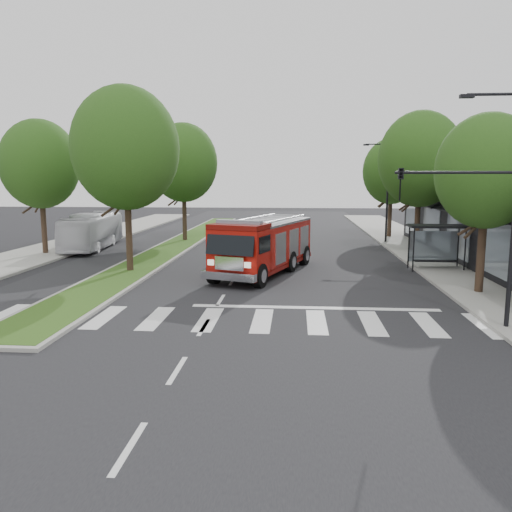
{
  "coord_description": "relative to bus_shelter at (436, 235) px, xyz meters",
  "views": [
    {
      "loc": [
        3.17,
        -20.8,
        5.19
      ],
      "look_at": [
        1.46,
        1.01,
        1.8
      ],
      "focal_mm": 35.0,
      "sensor_mm": 36.0,
      "label": 1
    }
  ],
  "objects": [
    {
      "name": "city_bus",
      "position": [
        -23.2,
        7.26,
        -0.7
      ],
      "size": [
        3.33,
        9.79,
        2.67
      ],
      "primitive_type": "imported",
      "rotation": [
        0.0,
        0.0,
        0.11
      ],
      "color": "silver",
      "rests_on": "ground"
    },
    {
      "name": "sidewalk_left",
      "position": [
        -25.7,
        1.85,
        -1.96
      ],
      "size": [
        5.0,
        80.0,
        0.15
      ],
      "primitive_type": "cube",
      "color": "gray",
      "rests_on": "ground"
    },
    {
      "name": "fire_engine",
      "position": [
        -9.72,
        -1.74,
        -0.5
      ],
      "size": [
        5.51,
        9.62,
        3.2
      ],
      "rotation": [
        0.0,
        0.0,
        -0.32
      ],
      "color": "#5E0905",
      "rests_on": "ground"
    },
    {
      "name": "sidewalk_right",
      "position": [
        1.3,
        1.85,
        -1.96
      ],
      "size": [
        5.0,
        80.0,
        0.15
      ],
      "primitive_type": "cube",
      "color": "gray",
      "rests_on": "ground"
    },
    {
      "name": "bus_shelter",
      "position": [
        0.0,
        0.0,
        0.0
      ],
      "size": [
        3.2,
        1.6,
        2.61
      ],
      "color": "black",
      "rests_on": "ground"
    },
    {
      "name": "tree_right_far",
      "position": [
        0.3,
        15.85,
        3.8
      ],
      "size": [
        5.0,
        5.0,
        8.73
      ],
      "color": "black",
      "rests_on": "ground"
    },
    {
      "name": "ground",
      "position": [
        -11.2,
        -8.15,
        -2.04
      ],
      "size": [
        140.0,
        140.0,
        0.0
      ],
      "primitive_type": "plane",
      "color": "black",
      "rests_on": "ground"
    },
    {
      "name": "tree_median_near",
      "position": [
        -17.2,
        -2.15,
        4.77
      ],
      "size": [
        5.8,
        5.8,
        10.16
      ],
      "color": "black",
      "rests_on": "ground"
    },
    {
      "name": "tree_left_mid",
      "position": [
        -25.2,
        3.85,
        4.12
      ],
      "size": [
        5.2,
        5.2,
        9.16
      ],
      "color": "black",
      "rests_on": "ground"
    },
    {
      "name": "streetlight_right_far",
      "position": [
        -0.85,
        11.85,
        2.44
      ],
      "size": [
        2.11,
        0.2,
        8.0
      ],
      "color": "black",
      "rests_on": "ground"
    },
    {
      "name": "median",
      "position": [
        -17.2,
        9.85,
        -1.96
      ],
      "size": [
        3.0,
        50.0,
        0.15
      ],
      "color": "gray",
      "rests_on": "ground"
    },
    {
      "name": "tree_median_far",
      "position": [
        -17.2,
        11.85,
        4.45
      ],
      "size": [
        5.6,
        5.6,
        9.72
      ],
      "color": "black",
      "rests_on": "ground"
    },
    {
      "name": "tree_right_near",
      "position": [
        0.3,
        -6.15,
        3.47
      ],
      "size": [
        4.4,
        4.4,
        8.05
      ],
      "color": "black",
      "rests_on": "ground"
    },
    {
      "name": "tree_right_mid",
      "position": [
        0.3,
        5.85,
        4.45
      ],
      "size": [
        5.6,
        5.6,
        9.72
      ],
      "color": "black",
      "rests_on": "ground"
    },
    {
      "name": "streetlight_right_near",
      "position": [
        -1.59,
        -11.65,
        2.63
      ],
      "size": [
        4.08,
        0.22,
        8.0
      ],
      "color": "black",
      "rests_on": "ground"
    }
  ]
}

